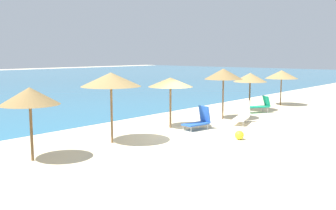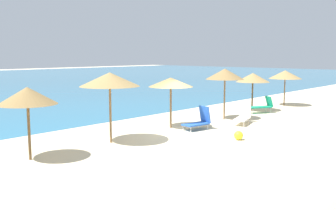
{
  "view_description": "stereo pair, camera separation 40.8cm",
  "coord_description": "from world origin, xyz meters",
  "views": [
    {
      "loc": [
        -13.52,
        -10.6,
        3.64
      ],
      "look_at": [
        0.22,
        1.28,
        1.22
      ],
      "focal_mm": 41.04,
      "sensor_mm": 36.0,
      "label": 1
    },
    {
      "loc": [
        -13.25,
        -10.91,
        3.64
      ],
      "look_at": [
        0.22,
        1.28,
        1.22
      ],
      "focal_mm": 41.04,
      "sensor_mm": 36.0,
      "label": 2
    }
  ],
  "objects": [
    {
      "name": "beach_umbrella_1",
      "position": [
        -6.85,
        1.34,
        2.23
      ],
      "size": [
        2.01,
        2.01,
        2.54
      ],
      "color": "brown",
      "rests_on": "ground_plane"
    },
    {
      "name": "beach_umbrella_4",
      "position": [
        4.65,
        1.04,
        2.54
      ],
      "size": [
        2.13,
        2.13,
        2.84
      ],
      "color": "brown",
      "rests_on": "ground_plane"
    },
    {
      "name": "beach_ball",
      "position": [
        0.67,
        -2.37,
        0.19
      ],
      "size": [
        0.39,
        0.39,
        0.39
      ],
      "primitive_type": "sphere",
      "color": "yellow",
      "rests_on": "ground_plane"
    },
    {
      "name": "beach_umbrella_2",
      "position": [
        -3.29,
        1.3,
        2.61
      ],
      "size": [
        2.46,
        2.46,
        2.9
      ],
      "color": "brown",
      "rests_on": "ground_plane"
    },
    {
      "name": "ground_plane",
      "position": [
        0.0,
        0.0,
        0.0
      ],
      "size": [
        160.0,
        160.0,
        0.0
      ],
      "primitive_type": "plane",
      "color": "beige"
    },
    {
      "name": "lounge_chair_3",
      "position": [
        1.34,
        0.28,
        0.44
      ],
      "size": [
        1.46,
        0.87,
        1.12
      ],
      "rotation": [
        0.0,
        0.0,
        1.4
      ],
      "color": "blue",
      "rests_on": "ground_plane"
    },
    {
      "name": "beach_umbrella_3",
      "position": [
        0.77,
        1.6,
        2.26
      ],
      "size": [
        2.21,
        2.21,
        2.5
      ],
      "color": "brown",
      "rests_on": "ground_plane"
    },
    {
      "name": "lounge_chair_2",
      "position": [
        4.16,
        -0.47,
        0.44
      ],
      "size": [
        1.7,
        1.08,
        1.18
      ],
      "rotation": [
        0.0,
        0.0,
        1.88
      ],
      "color": "white",
      "rests_on": "ground_plane"
    },
    {
      "name": "lounge_chair_1",
      "position": [
        8.18,
        0.61,
        0.46
      ],
      "size": [
        1.65,
        1.31,
        1.04
      ],
      "rotation": [
        0.0,
        0.0,
        1.04
      ],
      "color": "#199972",
      "rests_on": "ground_plane"
    },
    {
      "name": "beach_umbrella_6",
      "position": [
        12.38,
        1.14,
        2.2
      ],
      "size": [
        2.29,
        2.29,
        2.5
      ],
      "color": "brown",
      "rests_on": "ground_plane"
    },
    {
      "name": "beach_umbrella_5",
      "position": [
        8.61,
        1.54,
        2.14
      ],
      "size": [
        2.14,
        2.14,
        2.44
      ],
      "color": "brown",
      "rests_on": "ground_plane"
    }
  ]
}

